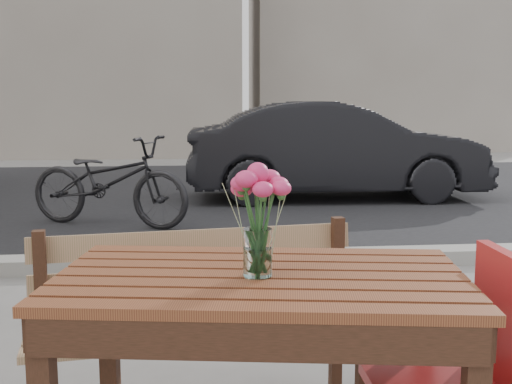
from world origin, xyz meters
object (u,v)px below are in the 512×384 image
at_px(main_vase, 258,206).
at_px(bicycle, 109,181).
at_px(red_chair, 471,372).
at_px(main_table, 261,313).
at_px(parked_car, 335,150).

xyz_separation_m(main_vase, bicycle, (-1.06, 4.86, -0.52)).
bearing_deg(bicycle, main_vase, -143.83).
height_order(red_chair, main_vase, main_vase).
bearing_deg(main_table, main_vase, -106.90).
bearing_deg(red_chair, bicycle, -159.71).
bearing_deg(main_table, bicycle, 111.36).
relative_size(main_vase, bicycle, 0.19).
relative_size(main_table, red_chair, 1.59).
distance_m(parked_car, bicycle, 3.23).
bearing_deg(red_chair, main_vase, -100.09).
bearing_deg(parked_car, main_table, 166.62).
bearing_deg(bicycle, parked_car, -35.49).
bearing_deg(bicycle, red_chair, -137.34).
xyz_separation_m(red_chair, main_vase, (-0.64, 0.13, 0.50)).
height_order(red_chair, bicycle, bicycle).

